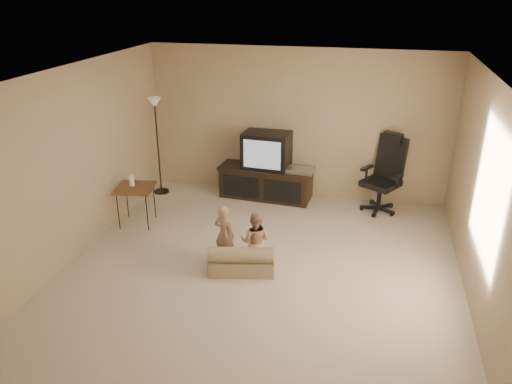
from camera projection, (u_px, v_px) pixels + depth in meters
floor at (258, 276)px, 6.32m from camera, size 5.50×5.50×0.00m
room_shell at (258, 163)px, 5.72m from camera, size 5.50×5.50×5.50m
tv_stand at (267, 171)px, 8.46m from camera, size 1.63×0.69×1.15m
office_chair at (383, 184)px, 7.98m from camera, size 0.80×0.81×1.27m
side_table at (135, 188)px, 7.48m from camera, size 0.63×0.63×0.82m
floor_lamp at (156, 125)px, 8.35m from camera, size 0.26×0.26×1.68m
child_sofa at (241, 261)px, 6.35m from camera, size 0.91×0.64×0.41m
toddler_left at (224, 234)px, 6.50m from camera, size 0.34×0.29×0.81m
toddler_right at (255, 241)px, 6.30m from camera, size 0.40×0.22×0.83m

